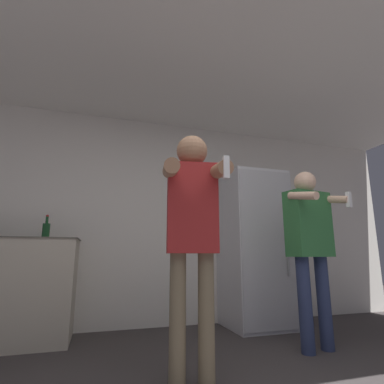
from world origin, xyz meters
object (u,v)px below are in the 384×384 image
(refrigerator, at_px, (254,248))
(bottle_clear_vodka, at_px, (46,230))
(person_woman_foreground, at_px, (192,222))
(person_man_side, at_px, (310,238))

(refrigerator, bearing_deg, bottle_clear_vodka, 177.31)
(refrigerator, bearing_deg, person_woman_foreground, -131.94)
(bottle_clear_vodka, distance_m, person_man_side, 2.65)
(bottle_clear_vodka, bearing_deg, person_woman_foreground, -51.76)
(refrigerator, relative_size, person_woman_foreground, 1.08)
(bottle_clear_vodka, height_order, person_woman_foreground, person_woman_foreground)
(refrigerator, height_order, person_woman_foreground, refrigerator)
(refrigerator, relative_size, person_man_side, 1.13)
(bottle_clear_vodka, bearing_deg, person_man_side, -24.00)
(bottle_clear_vodka, relative_size, person_man_side, 0.16)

